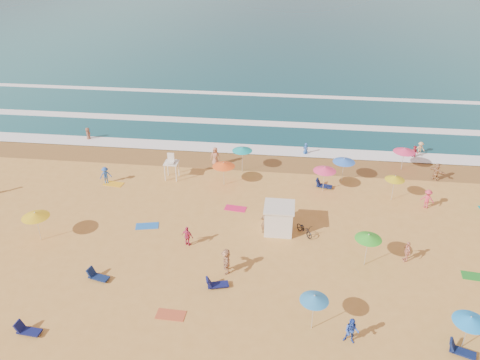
# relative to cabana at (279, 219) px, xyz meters

# --- Properties ---
(ground) EXTENTS (220.00, 220.00, 0.00)m
(ground) POSITION_rel_cabana_xyz_m (-0.58, -1.35, -1.00)
(ground) COLOR gold
(ground) RESTS_ON ground
(ocean) EXTENTS (220.00, 140.00, 0.18)m
(ocean) POSITION_rel_cabana_xyz_m (-0.58, 82.65, -1.00)
(ocean) COLOR #0C4756
(ocean) RESTS_ON ground
(wet_sand) EXTENTS (220.00, 220.00, 0.00)m
(wet_sand) POSITION_rel_cabana_xyz_m (-0.58, 11.15, -0.99)
(wet_sand) COLOR olive
(wet_sand) RESTS_ON ground
(surf_foam) EXTENTS (200.00, 18.70, 0.05)m
(surf_foam) POSITION_rel_cabana_xyz_m (-0.58, 19.97, -0.90)
(surf_foam) COLOR white
(surf_foam) RESTS_ON ground
(cabana) EXTENTS (2.00, 2.00, 2.00)m
(cabana) POSITION_rel_cabana_xyz_m (0.00, 0.00, 0.00)
(cabana) COLOR silver
(cabana) RESTS_ON ground
(cabana_roof) EXTENTS (2.20, 2.20, 0.12)m
(cabana_roof) POSITION_rel_cabana_xyz_m (0.00, 0.00, 1.06)
(cabana_roof) COLOR silver
(cabana_roof) RESTS_ON cabana
(bicycle) EXTENTS (1.54, 1.75, 0.91)m
(bicycle) POSITION_rel_cabana_xyz_m (1.90, -0.30, -0.54)
(bicycle) COLOR black
(bicycle) RESTS_ON ground
(lifeguard_stand) EXTENTS (1.20, 1.20, 2.10)m
(lifeguard_stand) POSITION_rel_cabana_xyz_m (-9.78, 6.96, 0.05)
(lifeguard_stand) COLOR white
(lifeguard_stand) RESTS_ON ground
(beach_umbrellas) EXTENTS (60.73, 29.44, 0.74)m
(beach_umbrellas) POSITION_rel_cabana_xyz_m (-1.81, -0.66, 1.14)
(beach_umbrellas) COLOR blue
(beach_umbrellas) RESTS_ON ground
(loungers) EXTENTS (61.86, 19.21, 0.34)m
(loungers) POSITION_rel_cabana_xyz_m (1.70, -5.18, -0.83)
(loungers) COLOR #0E1648
(loungers) RESTS_ON ground
(towels) EXTENTS (51.40, 26.20, 0.03)m
(towels) POSITION_rel_cabana_xyz_m (0.17, -4.21, -0.98)
(towels) COLOR red
(towels) RESTS_ON ground
(beachgoers) EXTENTS (38.67, 25.68, 2.11)m
(beachgoers) POSITION_rel_cabana_xyz_m (0.52, 4.36, -0.24)
(beachgoers) COLOR brown
(beachgoers) RESTS_ON ground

